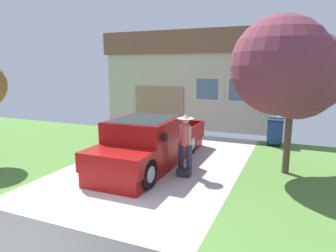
# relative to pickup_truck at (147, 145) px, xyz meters

# --- Properties ---
(pickup_truck) EXTENTS (2.02, 5.59, 1.58)m
(pickup_truck) POSITION_rel_pickup_truck_xyz_m (0.00, 0.00, 0.00)
(pickup_truck) COLOR maroon
(pickup_truck) RESTS_ON ground
(person_with_hat) EXTENTS (0.50, 0.50, 1.79)m
(person_with_hat) POSITION_rel_pickup_truck_xyz_m (1.34, -0.17, 0.29)
(person_with_hat) COLOR navy
(person_with_hat) RESTS_ON ground
(handbag) EXTENTS (0.38, 0.21, 0.46)m
(handbag) POSITION_rel_pickup_truck_xyz_m (1.39, -0.43, -0.57)
(handbag) COLOR #232328
(handbag) RESTS_ON ground
(house_with_garage) EXTENTS (8.95, 6.31, 4.93)m
(house_with_garage) POSITION_rel_pickup_truck_xyz_m (-1.14, 9.07, 1.79)
(house_with_garage) COLOR #BAB6A0
(house_with_garage) RESTS_ON ground
(front_yard_tree) EXTENTS (3.21, 3.04, 4.56)m
(front_yard_tree) POSITION_rel_pickup_truck_xyz_m (4.07, 1.02, 2.31)
(front_yard_tree) COLOR brown
(front_yard_tree) RESTS_ON ground
(wheeled_trash_bin) EXTENTS (0.60, 0.72, 1.07)m
(wheeled_trash_bin) POSITION_rel_pickup_truck_xyz_m (3.55, 4.49, -0.13)
(wheeled_trash_bin) COLOR navy
(wheeled_trash_bin) RESTS_ON ground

